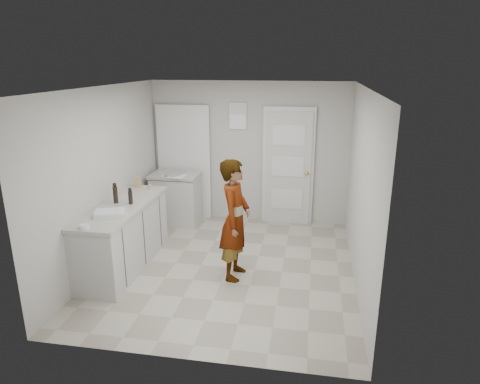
% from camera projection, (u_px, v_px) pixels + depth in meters
% --- Properties ---
extents(ground, '(4.00, 4.00, 0.00)m').
position_uv_depth(ground, '(228.00, 267.00, 6.10)').
color(ground, gray).
rests_on(ground, ground).
extents(room_shell, '(4.00, 4.00, 4.00)m').
position_uv_depth(room_shell, '(239.00, 165.00, 7.67)').
color(room_shell, '#A7A49E').
rests_on(room_shell, ground).
extents(main_counter, '(0.64, 1.96, 0.93)m').
position_uv_depth(main_counter, '(124.00, 238.00, 6.02)').
color(main_counter, '#B9B9B5').
rests_on(main_counter, ground).
extents(side_counter, '(0.84, 0.61, 0.93)m').
position_uv_depth(side_counter, '(176.00, 201.00, 7.64)').
color(side_counter, '#B9B9B5').
rests_on(side_counter, ground).
extents(person, '(0.44, 0.62, 1.63)m').
position_uv_depth(person, '(235.00, 220.00, 5.63)').
color(person, silver).
rests_on(person, ground).
extents(cake_mix_box, '(0.10, 0.06, 0.16)m').
position_uv_depth(cake_mix_box, '(137.00, 182.00, 6.67)').
color(cake_mix_box, '#9C7C4E').
rests_on(cake_mix_box, main_counter).
extents(spice_jar, '(0.05, 0.05, 0.08)m').
position_uv_depth(spice_jar, '(150.00, 187.00, 6.58)').
color(spice_jar, tan).
rests_on(spice_jar, main_counter).
extents(oil_cruet_a, '(0.06, 0.06, 0.24)m').
position_uv_depth(oil_cruet_a, '(130.00, 196.00, 5.88)').
color(oil_cruet_a, black).
rests_on(oil_cruet_a, main_counter).
extents(oil_cruet_b, '(0.06, 0.06, 0.29)m').
position_uv_depth(oil_cruet_b, '(115.00, 193.00, 5.92)').
color(oil_cruet_b, black).
rests_on(oil_cruet_b, main_counter).
extents(baking_dish, '(0.43, 0.37, 0.06)m').
position_uv_depth(baking_dish, '(110.00, 213.00, 5.46)').
color(baking_dish, silver).
rests_on(baking_dish, main_counter).
extents(egg_bowl, '(0.12, 0.12, 0.05)m').
position_uv_depth(egg_bowl, '(84.00, 227.00, 5.05)').
color(egg_bowl, silver).
rests_on(egg_bowl, main_counter).
extents(papers, '(0.29, 0.36, 0.01)m').
position_uv_depth(papers, '(177.00, 176.00, 7.33)').
color(papers, white).
rests_on(papers, side_counter).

